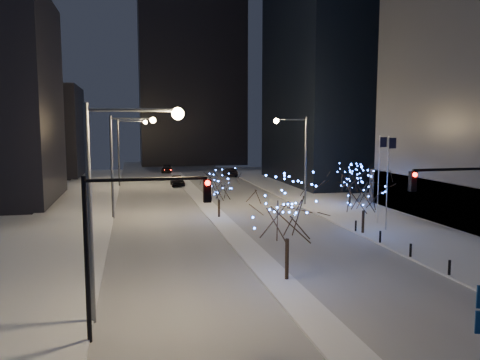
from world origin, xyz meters
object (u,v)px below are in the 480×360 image
object	(u,v)px
car_mid	(230,172)
holiday_tree_plaza_far	(350,179)
street_lamp_w_near	(113,182)
holiday_tree_plaza_near	(364,191)
street_lamp_w_far	(126,143)
traffic_signal_west	(125,229)
traffic_signal_east	(471,208)
holiday_tree_median_near	(288,209)
street_lamp_east	(298,149)
street_lamp_w_mid	(123,152)
car_near	(177,180)
car_far	(167,169)
holiday_tree_median_far	(219,186)

from	to	relation	value
car_mid	holiday_tree_plaza_far	distance (m)	34.94
street_lamp_w_near	holiday_tree_plaza_near	distance (m)	23.73
street_lamp_w_far	holiday_tree_plaza_near	world-z (taller)	street_lamp_w_far
traffic_signal_west	traffic_signal_east	distance (m)	17.41
holiday_tree_median_near	traffic_signal_east	bearing A→B (deg)	-27.96
street_lamp_w_far	holiday_tree_plaza_near	bearing A→B (deg)	-62.08
street_lamp_east	holiday_tree_plaza_far	bearing A→B (deg)	-22.80
street_lamp_w_near	holiday_tree_median_near	bearing A→B (deg)	20.21
holiday_tree_median_near	holiday_tree_plaza_near	bearing A→B (deg)	44.55
holiday_tree_plaza_far	traffic_signal_east	bearing A→B (deg)	-103.63
street_lamp_w_mid	traffic_signal_east	size ratio (longest dim) A/B	1.43
street_lamp_w_near	car_near	size ratio (longest dim) A/B	2.06
street_lamp_east	holiday_tree_median_near	xyz separation A→B (m)	(-9.58, -24.53, -2.17)
car_far	holiday_tree_median_near	world-z (taller)	holiday_tree_median_near
traffic_signal_east	holiday_tree_plaza_far	xyz separation A→B (m)	(6.49, 26.76, -1.62)
street_lamp_w_near	street_lamp_east	world-z (taller)	same
street_lamp_east	traffic_signal_west	bearing A→B (deg)	-121.69
car_near	holiday_tree_median_far	distance (m)	26.10
street_lamp_w_far	traffic_signal_west	distance (m)	52.04
street_lamp_east	traffic_signal_west	size ratio (longest dim) A/B	1.43
street_lamp_w_near	traffic_signal_east	size ratio (longest dim) A/B	1.43
holiday_tree_plaza_near	holiday_tree_median_far	bearing A→B (deg)	137.86
street_lamp_w_near	holiday_tree_plaza_near	size ratio (longest dim) A/B	1.80
car_near	holiday_tree_plaza_near	size ratio (longest dim) A/B	0.87
holiday_tree_median_near	holiday_tree_plaza_near	xyz separation A→B (m)	(10.00, 9.85, -0.58)
holiday_tree_plaza_far	holiday_tree_median_far	bearing A→B (deg)	-168.95
holiday_tree_median_near	car_near	bearing A→B (deg)	92.53
street_lamp_east	holiday_tree_plaza_near	size ratio (longest dim) A/B	1.80
street_lamp_w_near	street_lamp_w_mid	xyz separation A→B (m)	(0.00, 25.00, 0.00)
street_lamp_w_near	car_mid	xyz separation A→B (m)	(17.92, 60.01, -5.77)
street_lamp_w_mid	holiday_tree_plaza_far	size ratio (longest dim) A/B	2.09
holiday_tree_median_near	holiday_tree_plaza_near	world-z (taller)	holiday_tree_median_near
holiday_tree_median_near	street_lamp_east	bearing A→B (deg)	68.66
car_mid	car_far	world-z (taller)	car_mid
holiday_tree_plaza_far	street_lamp_w_far	bearing A→B (deg)	135.14
car_mid	traffic_signal_west	bearing A→B (deg)	69.12
holiday_tree_plaza_far	street_lamp_w_mid	bearing A→B (deg)	-178.23
holiday_tree_median_near	holiday_tree_plaza_far	distance (m)	26.84
holiday_tree_median_far	street_lamp_east	bearing A→B (deg)	27.65
traffic_signal_west	holiday_tree_median_far	xyz separation A→B (m)	(8.51, 24.76, -1.60)
holiday_tree_plaza_far	car_near	bearing A→B (deg)	126.41
street_lamp_east	traffic_signal_east	distance (m)	29.08
street_lamp_w_near	traffic_signal_west	world-z (taller)	street_lamp_w_near
holiday_tree_median_near	car_mid	bearing A→B (deg)	81.47
street_lamp_w_near	holiday_tree_plaza_near	world-z (taller)	street_lamp_w_near
holiday_tree_median_near	holiday_tree_plaza_far	bearing A→B (deg)	56.18
street_lamp_w_near	street_lamp_east	size ratio (longest dim) A/B	1.00
traffic_signal_west	holiday_tree_median_far	size ratio (longest dim) A/B	1.50
car_mid	street_lamp_w_far	bearing A→B (deg)	23.99
traffic_signal_east	holiday_tree_median_near	world-z (taller)	traffic_signal_east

